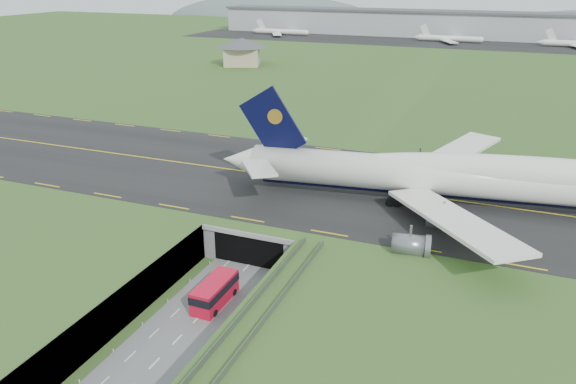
% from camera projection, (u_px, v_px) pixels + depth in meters
% --- Properties ---
extents(ground, '(900.00, 900.00, 0.00)m').
position_uv_depth(ground, '(225.00, 291.00, 82.57)').
color(ground, '#325321').
rests_on(ground, ground).
extents(airfield_deck, '(800.00, 800.00, 6.00)m').
position_uv_depth(airfield_deck, '(224.00, 273.00, 81.47)').
color(airfield_deck, gray).
rests_on(airfield_deck, ground).
extents(trench_road, '(12.00, 75.00, 0.20)m').
position_uv_depth(trench_road, '(199.00, 317.00, 76.06)').
color(trench_road, slate).
rests_on(trench_road, ground).
extents(taxiway, '(800.00, 44.00, 0.18)m').
position_uv_depth(taxiway, '(304.00, 180.00, 108.80)').
color(taxiway, black).
rests_on(taxiway, airfield_deck).
extents(tunnel_portal, '(17.00, 22.30, 6.00)m').
position_uv_depth(tunnel_portal, '(270.00, 226.00, 95.76)').
color(tunnel_portal, gray).
rests_on(tunnel_portal, ground).
extents(guideway, '(3.00, 53.00, 7.05)m').
position_uv_depth(guideway, '(231.00, 356.00, 60.30)').
color(guideway, '#A8A8A3').
rests_on(guideway, ground).
extents(jumbo_jet, '(92.42, 59.43, 19.83)m').
position_uv_depth(jumbo_jet, '(481.00, 178.00, 94.40)').
color(jumbo_jet, white).
rests_on(jumbo_jet, ground).
extents(shuttle_tram, '(3.40, 8.72, 3.52)m').
position_uv_depth(shuttle_tram, '(215.00, 292.00, 78.57)').
color(shuttle_tram, red).
rests_on(shuttle_tram, ground).
extents(service_building, '(27.05, 27.05, 11.47)m').
position_uv_depth(service_building, '(242.00, 49.00, 238.74)').
color(service_building, '#C2A98C').
rests_on(service_building, ground).
extents(cargo_terminal, '(320.00, 67.00, 15.60)m').
position_uv_depth(cargo_terminal, '(459.00, 24.00, 335.80)').
color(cargo_terminal, '#B2B2B2').
rests_on(cargo_terminal, ground).
extents(distant_hills, '(700.00, 91.00, 60.00)m').
position_uv_depth(distant_hills, '(561.00, 37.00, 432.64)').
color(distant_hills, slate).
rests_on(distant_hills, ground).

